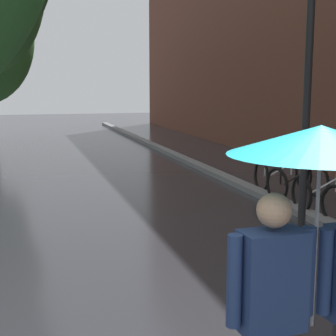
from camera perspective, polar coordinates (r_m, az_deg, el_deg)
The scene contains 6 objects.
kerb_strip at distance 13.04m, azimuth 5.45°, elevation -0.60°, with size 0.30×36.00×0.12m, color slate.
parked_bicycle_3 at distance 9.75m, azimuth 17.57°, elevation -2.51°, with size 1.10×0.73×0.96m.
parked_bicycle_4 at distance 10.54m, azimuth 14.54°, elevation -1.51°, with size 1.17×0.84×0.96m.
parked_bicycle_5 at distance 11.35m, azimuth 12.92°, elevation -0.68°, with size 1.10×0.74×0.96m.
couple_under_umbrella at distance 3.25m, azimuth 16.58°, elevation -7.48°, with size 1.21×1.13×2.08m.
street_lamp_post at distance 7.96m, azimuth 15.68°, elevation 11.14°, with size 0.24×0.24×4.47m.
Camera 1 is at (-1.58, -1.93, 2.31)m, focal length 53.58 mm.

